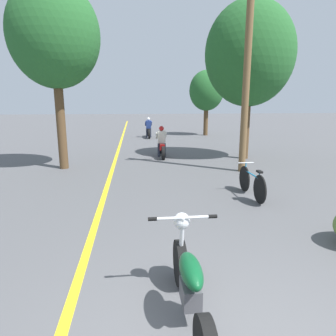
# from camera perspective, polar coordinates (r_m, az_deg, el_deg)

# --- Properties ---
(lane_stripe_center) EXTENTS (0.14, 48.00, 0.01)m
(lane_stripe_center) POSITION_cam_1_polar(r_m,az_deg,el_deg) (15.12, -9.55, 3.07)
(lane_stripe_center) COLOR yellow
(lane_stripe_center) RESTS_ON ground
(utility_pole) EXTENTS (1.10, 0.24, 6.80)m
(utility_pole) POSITION_cam_1_polar(r_m,az_deg,el_deg) (10.86, 14.81, 17.67)
(utility_pole) COLOR brown
(utility_pole) RESTS_ON ground
(roadside_tree_right_near) EXTENTS (3.69, 3.32, 6.48)m
(roadside_tree_right_near) POSITION_cam_1_polar(r_m,az_deg,el_deg) (13.54, 15.32, 20.17)
(roadside_tree_right_near) COLOR #513A23
(roadside_tree_right_near) RESTS_ON ground
(roadside_tree_right_far) EXTENTS (2.50, 2.25, 4.67)m
(roadside_tree_right_far) POSITION_cam_1_polar(r_m,az_deg,el_deg) (22.46, 7.36, 14.36)
(roadside_tree_right_far) COLOR #513A23
(roadside_tree_right_far) RESTS_ON ground
(roadside_tree_left) EXTENTS (3.11, 2.80, 6.45)m
(roadside_tree_left) POSITION_cam_1_polar(r_m,az_deg,el_deg) (11.83, -20.85, 22.42)
(roadside_tree_left) COLOR #513A23
(roadside_tree_left) RESTS_ON ground
(motorcycle_foreground) EXTENTS (0.87, 2.10, 1.06)m
(motorcycle_foreground) POSITION_cam_1_polar(r_m,az_deg,el_deg) (3.61, 4.14, -21.04)
(motorcycle_foreground) COLOR black
(motorcycle_foreground) RESTS_ON ground
(motorcycle_rider_lead) EXTENTS (0.50, 2.10, 1.38)m
(motorcycle_rider_lead) POSITION_cam_1_polar(r_m,az_deg,el_deg) (13.56, -1.24, 4.38)
(motorcycle_rider_lead) COLOR black
(motorcycle_rider_lead) RESTS_ON ground
(motorcycle_rider_far) EXTENTS (0.50, 2.15, 1.38)m
(motorcycle_rider_far) POSITION_cam_1_polar(r_m,az_deg,el_deg) (21.00, -3.71, 7.25)
(motorcycle_rider_far) COLOR black
(motorcycle_rider_far) RESTS_ON ground
(bicycle_parked) EXTENTS (0.44, 1.75, 0.83)m
(bicycle_parked) POSITION_cam_1_polar(r_m,az_deg,el_deg) (8.07, 15.66, -2.74)
(bicycle_parked) COLOR black
(bicycle_parked) RESTS_ON ground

